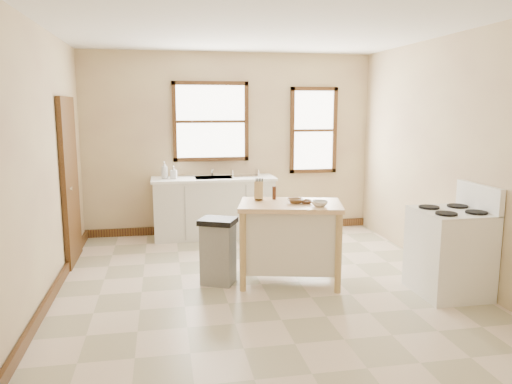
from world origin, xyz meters
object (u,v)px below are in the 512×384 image
(knife_block, at_px, (259,192))
(bowl_c, at_px, (320,204))
(bowl_b, at_px, (306,202))
(trash_bin, at_px, (218,251))
(pepper_grinder, at_px, (274,193))
(soap_bottle_a, at_px, (164,170))
(kitchen_island, at_px, (290,243))
(soap_bottle_b, at_px, (174,172))
(gas_stove, at_px, (450,240))
(dish_rack, at_px, (244,173))
(bowl_a, at_px, (296,201))

(knife_block, height_order, bowl_c, knife_block)
(bowl_b, bearing_deg, trash_bin, 170.62)
(pepper_grinder, bearing_deg, soap_bottle_a, 122.76)
(kitchen_island, bearing_deg, bowl_c, -27.43)
(soap_bottle_a, bearing_deg, pepper_grinder, -48.67)
(soap_bottle_a, height_order, kitchen_island, soap_bottle_a)
(soap_bottle_b, xyz_separation_m, gas_stove, (2.80, -2.81, -0.43))
(knife_block, bearing_deg, kitchen_island, -23.83)
(soap_bottle_b, relative_size, gas_stove, 0.16)
(soap_bottle_a, relative_size, dish_rack, 0.63)
(dish_rack, xyz_separation_m, bowl_c, (0.42, -2.42, -0.03))
(bowl_a, xyz_separation_m, trash_bin, (-0.86, 0.12, -0.57))
(bowl_a, xyz_separation_m, bowl_b, (0.11, -0.04, -0.01))
(knife_block, height_order, trash_bin, knife_block)
(soap_bottle_b, xyz_separation_m, bowl_c, (1.49, -2.39, -0.07))
(knife_block, relative_size, pepper_grinder, 1.33)
(bowl_c, bearing_deg, dish_rack, 99.88)
(bowl_b, xyz_separation_m, trash_bin, (-0.97, 0.16, -0.56))
(kitchen_island, distance_m, bowl_c, 0.60)
(dish_rack, xyz_separation_m, knife_block, (-0.15, -1.96, 0.05))
(bowl_c, distance_m, trash_bin, 1.26)
(bowl_a, relative_size, bowl_b, 1.32)
(pepper_grinder, height_order, gas_stove, gas_stove)
(soap_bottle_a, bearing_deg, bowl_c, -47.31)
(bowl_b, bearing_deg, soap_bottle_b, 122.26)
(gas_stove, bearing_deg, pepper_grinder, 151.96)
(pepper_grinder, relative_size, gas_stove, 0.13)
(soap_bottle_b, bearing_deg, bowl_c, -43.99)
(soap_bottle_b, bearing_deg, gas_stove, -31.10)
(kitchen_island, relative_size, gas_stove, 0.95)
(kitchen_island, distance_m, bowl_a, 0.49)
(bowl_a, bearing_deg, soap_bottle_a, 123.10)
(dish_rack, height_order, kitchen_island, dish_rack)
(soap_bottle_b, relative_size, knife_block, 0.95)
(gas_stove, bearing_deg, bowl_c, 162.09)
(soap_bottle_a, xyz_separation_m, bowl_a, (1.42, -2.18, -0.11))
(pepper_grinder, bearing_deg, trash_bin, -167.89)
(pepper_grinder, bearing_deg, bowl_a, -54.45)
(kitchen_island, xyz_separation_m, knife_block, (-0.31, 0.24, 0.56))
(bowl_b, distance_m, gas_stove, 1.57)
(bowl_c, distance_m, gas_stove, 1.42)
(soap_bottle_a, relative_size, pepper_grinder, 1.74)
(soap_bottle_b, relative_size, trash_bin, 0.25)
(soap_bottle_a, xyz_separation_m, pepper_grinder, (1.23, -1.91, -0.06))
(kitchen_island, distance_m, knife_block, 0.68)
(dish_rack, bearing_deg, soap_bottle_a, 163.30)
(dish_rack, xyz_separation_m, bowl_a, (0.22, -2.20, -0.03))
(soap_bottle_b, relative_size, bowl_a, 1.00)
(soap_bottle_a, bearing_deg, soap_bottle_b, 3.32)
(gas_stove, bearing_deg, dish_rack, 121.28)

